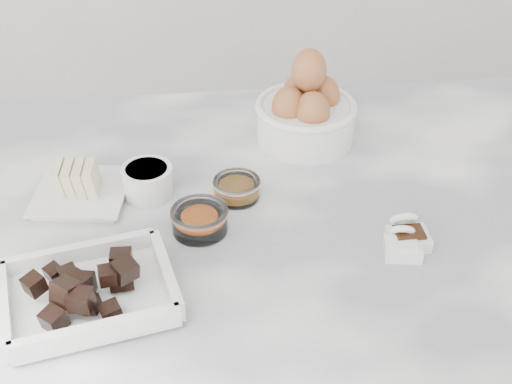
% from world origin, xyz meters
% --- Properties ---
extents(marble_slab, '(1.20, 0.80, 0.04)m').
position_xyz_m(marble_slab, '(0.00, 0.00, 0.92)').
color(marble_slab, white).
rests_on(marble_slab, cabinet).
extents(chocolate_dish, '(0.23, 0.19, 0.05)m').
position_xyz_m(chocolate_dish, '(-0.19, -0.12, 0.96)').
color(chocolate_dish, white).
rests_on(chocolate_dish, marble_slab).
extents(butter_plate, '(0.14, 0.14, 0.05)m').
position_xyz_m(butter_plate, '(-0.23, 0.10, 0.96)').
color(butter_plate, white).
rests_on(butter_plate, marble_slab).
extents(sugar_ramekin, '(0.07, 0.07, 0.04)m').
position_xyz_m(sugar_ramekin, '(-0.13, 0.10, 0.96)').
color(sugar_ramekin, white).
rests_on(sugar_ramekin, marble_slab).
extents(egg_bowl, '(0.16, 0.16, 0.15)m').
position_xyz_m(egg_bowl, '(0.12, 0.22, 0.99)').
color(egg_bowl, white).
rests_on(egg_bowl, marble_slab).
extents(honey_bowl, '(0.07, 0.07, 0.03)m').
position_xyz_m(honey_bowl, '(-0.00, 0.08, 0.96)').
color(honey_bowl, white).
rests_on(honey_bowl, marble_slab).
extents(zest_bowl, '(0.08, 0.08, 0.03)m').
position_xyz_m(zest_bowl, '(-0.06, 0.01, 0.96)').
color(zest_bowl, white).
rests_on(zest_bowl, marble_slab).
extents(vanilla_spoon, '(0.05, 0.06, 0.04)m').
position_xyz_m(vanilla_spoon, '(0.21, -0.05, 0.95)').
color(vanilla_spoon, white).
rests_on(vanilla_spoon, marble_slab).
extents(salt_spoon, '(0.05, 0.06, 0.04)m').
position_xyz_m(salt_spoon, '(0.20, -0.07, 0.95)').
color(salt_spoon, white).
rests_on(salt_spoon, marble_slab).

